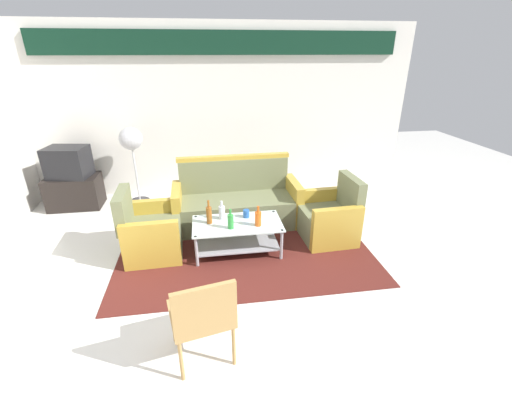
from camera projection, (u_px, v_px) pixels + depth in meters
ground_plane at (249, 288)px, 3.73m from camera, size 14.00×14.00×0.00m
wall_back at (225, 107)px, 5.87m from camera, size 6.52×0.19×2.80m
rug at (244, 247)px, 4.51m from camera, size 3.16×2.19×0.01m
couch at (237, 204)px, 5.01m from camera, size 1.82×0.78×0.96m
armchair_left at (151, 233)px, 4.27m from camera, size 0.72×0.78×0.85m
armchair_right at (329, 218)px, 4.63m from camera, size 0.73×0.79×0.85m
coffee_table at (237, 233)px, 4.30m from camera, size 1.10×0.60×0.40m
bottle_orange at (258, 218)px, 4.15m from camera, size 0.08×0.08×0.26m
bottle_brown at (209, 215)px, 4.20m from camera, size 0.07×0.07×0.31m
bottle_clear at (222, 212)px, 4.32m from camera, size 0.08×0.08×0.24m
bottle_green at (231, 221)px, 4.08m from camera, size 0.07×0.07×0.25m
cup at (246, 214)px, 4.38m from camera, size 0.08×0.08×0.10m
tv_stand at (75, 192)px, 5.57m from camera, size 0.80×0.50×0.52m
television at (68, 162)px, 5.37m from camera, size 0.66×0.53×0.48m
pedestal_fan at (131, 143)px, 5.44m from camera, size 0.36×0.36×1.27m
wicker_chair at (202, 314)px, 2.67m from camera, size 0.57×0.57×0.84m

